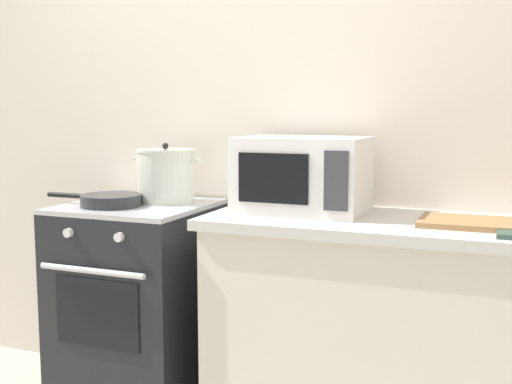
{
  "coord_description": "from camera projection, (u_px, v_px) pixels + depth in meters",
  "views": [
    {
      "loc": [
        1.16,
        -1.74,
        1.32
      ],
      "look_at": [
        0.21,
        0.6,
        1.0
      ],
      "focal_mm": 44.59,
      "sensor_mm": 36.0,
      "label": 1
    }
  ],
  "objects": [
    {
      "name": "back_wall",
      "position": [
        305.0,
        127.0,
        2.82
      ],
      "size": [
        4.4,
        0.1,
        2.5
      ],
      "primitive_type": "cube",
      "color": "silver",
      "rests_on": "ground_plane"
    },
    {
      "name": "lower_cabinet_right",
      "position": [
        428.0,
        348.0,
        2.38
      ],
      "size": [
        1.64,
        0.56,
        0.88
      ],
      "primitive_type": "cube",
      "color": "beige",
      "rests_on": "ground_plane"
    },
    {
      "name": "countertop_right",
      "position": [
        432.0,
        227.0,
        2.32
      ],
      "size": [
        1.7,
        0.6,
        0.04
      ],
      "primitive_type": "cube",
      "color": "beige",
      "rests_on": "lower_cabinet_right"
    },
    {
      "name": "stove",
      "position": [
        139.0,
        306.0,
        2.82
      ],
      "size": [
        0.6,
        0.64,
        0.92
      ],
      "color": "black",
      "rests_on": "ground_plane"
    },
    {
      "name": "stock_pot",
      "position": [
        166.0,
        176.0,
        2.82
      ],
      "size": [
        0.34,
        0.26,
        0.26
      ],
      "color": "silver",
      "rests_on": "stove"
    },
    {
      "name": "frying_pan",
      "position": [
        110.0,
        200.0,
        2.7
      ],
      "size": [
        0.46,
        0.26,
        0.05
      ],
      "color": "#28282B",
      "rests_on": "stove"
    },
    {
      "name": "microwave",
      "position": [
        303.0,
        174.0,
        2.55
      ],
      "size": [
        0.5,
        0.37,
        0.3
      ],
      "color": "white",
      "rests_on": "countertop_right"
    },
    {
      "name": "cutting_board",
      "position": [
        472.0,
        223.0,
        2.25
      ],
      "size": [
        0.36,
        0.26,
        0.02
      ],
      "primitive_type": "cube",
      "color": "#997047",
      "rests_on": "countertop_right"
    }
  ]
}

